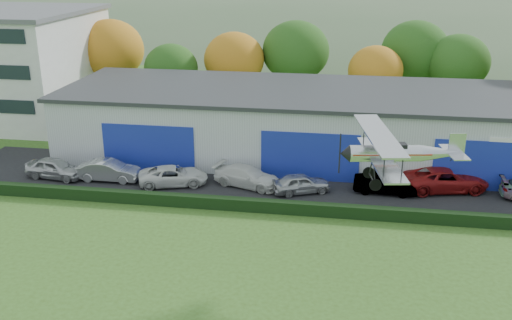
# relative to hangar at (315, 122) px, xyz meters

# --- Properties ---
(apron) EXTENTS (48.00, 9.00, 0.05)m
(apron) POSITION_rel_hangar_xyz_m (-2.00, -6.98, -2.63)
(apron) COLOR black
(apron) RESTS_ON ground
(hedge) EXTENTS (46.00, 0.60, 0.80)m
(hedge) POSITION_rel_hangar_xyz_m (-2.00, -11.78, -2.26)
(hedge) COLOR black
(hedge) RESTS_ON ground
(hangar) EXTENTS (40.60, 12.60, 5.30)m
(hangar) POSITION_rel_hangar_xyz_m (0.00, 0.00, 0.00)
(hangar) COLOR #B2B7BC
(hangar) RESTS_ON ground
(tree_belt) EXTENTS (75.70, 13.22, 10.12)m
(tree_belt) POSITION_rel_hangar_xyz_m (-4.15, 12.64, 2.95)
(tree_belt) COLOR #3D2614
(tree_belt) RESTS_ON ground
(distant_hills) EXTENTS (430.00, 196.00, 56.00)m
(distant_hills) POSITION_rel_hangar_xyz_m (-9.38, 112.02, -15.70)
(distant_hills) COLOR #4C6642
(distant_hills) RESTS_ON ground
(car_0) EXTENTS (4.53, 2.29, 1.48)m
(car_0) POSITION_rel_hangar_xyz_m (-18.28, -8.51, -1.87)
(car_0) COLOR silver
(car_0) RESTS_ON apron
(car_1) EXTENTS (4.51, 1.61, 1.48)m
(car_1) POSITION_rel_hangar_xyz_m (-14.24, -8.33, -1.87)
(car_1) COLOR silver
(car_1) RESTS_ON apron
(car_2) EXTENTS (5.25, 3.55, 1.34)m
(car_2) POSITION_rel_hangar_xyz_m (-9.41, -8.41, -1.94)
(car_2) COLOR silver
(car_2) RESTS_ON apron
(car_3) EXTENTS (5.21, 3.36, 1.40)m
(car_3) POSITION_rel_hangar_xyz_m (-4.21, -7.81, -1.90)
(car_3) COLOR silver
(car_3) RESTS_ON apron
(car_4) EXTENTS (4.24, 2.98, 1.34)m
(car_4) POSITION_rel_hangar_xyz_m (-0.39, -8.42, -1.94)
(car_4) COLOR silver
(car_4) RESTS_ON apron
(car_5) EXTENTS (4.29, 1.70, 1.39)m
(car_5) POSITION_rel_hangar_xyz_m (5.27, -7.62, -1.91)
(car_5) COLOR gray
(car_5) RESTS_ON apron
(car_6) EXTENTS (6.14, 3.83, 1.58)m
(car_6) POSITION_rel_hangar_xyz_m (9.43, -6.41, -1.81)
(car_6) COLOR maroon
(car_6) RESTS_ON apron
(biplane) EXTENTS (6.10, 6.97, 2.59)m
(biplane) POSITION_rel_hangar_xyz_m (4.86, -17.97, 3.91)
(biplane) COLOR silver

